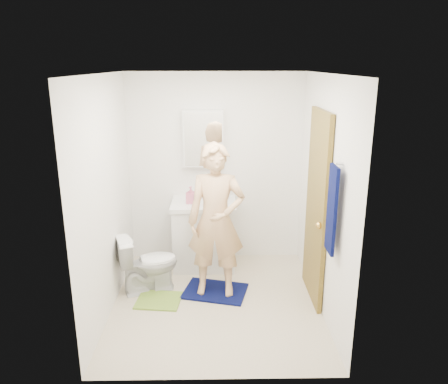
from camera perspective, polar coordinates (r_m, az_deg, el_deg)
The scene contains 22 objects.
floor at distance 4.89m, azimuth -1.03°, elevation -14.30°, with size 2.20×2.40×0.02m, color beige.
ceiling at distance 4.20m, azimuth -1.21°, elevation 15.34°, with size 2.20×2.40×0.02m, color white.
wall_back at distance 5.56m, azimuth -1.10°, elevation 3.06°, with size 2.20×0.02×2.40m, color white.
wall_front at distance 3.26m, azimuth -1.15°, elevation -6.94°, with size 2.20×0.02×2.40m, color white.
wall_left at distance 4.54m, azimuth -15.28°, elevation -0.68°, with size 0.02×2.40×2.40m, color white.
wall_right at distance 4.53m, azimuth 13.07°, elevation -0.55°, with size 0.02×2.40×2.40m, color white.
vanity_cabinet at distance 5.53m, azimuth -2.62°, elevation -5.76°, with size 0.75×0.55×0.80m, color white.
countertop at distance 5.38m, azimuth -2.68°, elevation -1.57°, with size 0.79×0.59×0.05m, color white.
sink_basin at distance 5.38m, azimuth -2.68°, elevation -1.42°, with size 0.40×0.40×0.03m, color white.
faucet at distance 5.53m, azimuth -2.64°, elevation -0.15°, with size 0.03×0.03×0.12m, color silver.
medicine_cabinet at distance 5.42m, azimuth -2.72°, elevation 6.99°, with size 0.50×0.12×0.70m, color white.
mirror_panel at distance 5.35m, azimuth -2.74°, elevation 6.88°, with size 0.46×0.01×0.66m, color white.
door at distance 4.71m, azimuth 11.97°, elevation -2.05°, with size 0.05×0.80×2.05m, color olive.
door_knob at distance 4.43m, azimuth 12.31°, elevation -4.29°, with size 0.07×0.07×0.07m, color gold.
towel at distance 3.97m, azimuth 13.92°, elevation -2.29°, with size 0.03×0.24×0.80m, color #060C3E.
towel_hook at distance 3.87m, azimuth 14.92°, elevation 3.62°, with size 0.02×0.02×0.06m, color silver.
toilet at distance 5.05m, azimuth -9.87°, elevation -9.13°, with size 0.37×0.65×0.66m, color white.
bath_mat at distance 5.07m, azimuth -1.16°, elevation -12.82°, with size 0.69×0.49×0.02m, color #060C3E.
green_rug at distance 4.95m, azimuth -8.51°, elevation -13.81°, with size 0.47×0.40×0.02m, color #7EA737.
soap_dispenser at distance 5.30m, azimuth -4.36°, elevation -0.39°, with size 0.10×0.10×0.21m, color #D36283.
toothbrush_cup at distance 5.46m, azimuth -0.66°, elevation -0.42°, with size 0.13×0.13×0.11m, color #6B3D87.
man at distance 4.69m, azimuth -1.03°, elevation -3.81°, with size 0.62×0.40×1.69m, color #DDAD7C.
Camera 1 is at (0.01, -4.20, 2.50)m, focal length 35.00 mm.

